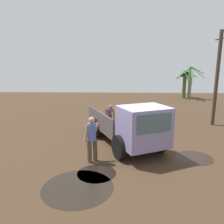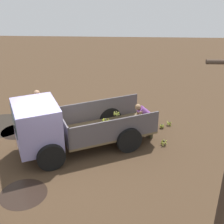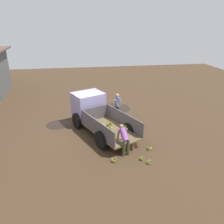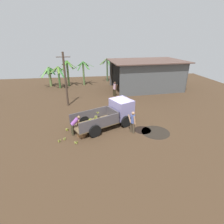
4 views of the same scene
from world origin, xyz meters
The scene contains 12 objects.
ground centered at (0.00, 0.00, 0.00)m, with size 36.00×36.00×0.00m, color #412F1F.
mud_patch_0 centered at (2.59, -2.09, 0.00)m, with size 2.03×2.03×0.01m, color black.
mud_patch_1 centered at (0.48, 1.86, 0.00)m, with size 1.34×1.34×0.01m, color black.
mud_patch_2 centered at (1.77, -1.64, 0.00)m, with size 1.24×1.24×0.01m, color black.
cargo_truck centered at (-0.06, -0.30, 0.99)m, with size 4.94×3.48×1.91m.
person_foreground_visitor centered at (0.90, -1.88, 0.91)m, with size 0.56×0.57×1.63m.
person_worker_loading centered at (-3.12, -1.46, 0.79)m, with size 0.74×0.59×1.36m.
banana_bunch_on_ground_0 centered at (-3.03, -2.75, 0.10)m, with size 0.22×0.22×0.19m.
banana_bunch_on_ground_1 centered at (-3.76, -0.90, 0.12)m, with size 0.24×0.23×0.21m.
banana_bunch_on_ground_2 centered at (-4.13, -2.37, 0.11)m, with size 0.20×0.20×0.19m.
banana_bunch_on_ground_3 centered at (-3.82, -2.15, 0.10)m, with size 0.21×0.20×0.18m.
wooden_crate_0 centered at (-2.65, -1.88, 0.25)m, with size 0.50×0.50×0.49m, color brown.
Camera 2 is at (-2.31, 8.62, 5.97)m, focal length 50.00 mm.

